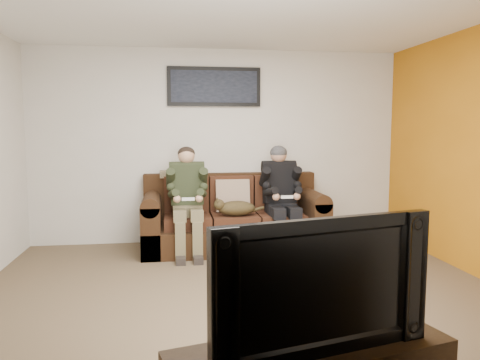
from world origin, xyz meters
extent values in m
plane|color=brown|center=(0.00, 0.00, 0.00)|extent=(5.00, 5.00, 0.00)
plane|color=silver|center=(0.00, 0.00, 2.60)|extent=(5.00, 5.00, 0.00)
plane|color=beige|center=(0.00, 2.25, 1.30)|extent=(5.00, 0.00, 5.00)
plane|color=beige|center=(0.00, -2.25, 1.30)|extent=(5.00, 0.00, 5.00)
cube|color=black|center=(0.14, 1.75, 0.16)|extent=(2.30, 0.99, 0.31)
cube|color=black|center=(0.14, 2.14, 0.63)|extent=(2.30, 0.21, 0.63)
cube|color=black|center=(-0.89, 1.75, 0.31)|extent=(0.23, 0.99, 0.63)
cube|color=black|center=(1.18, 1.75, 0.31)|extent=(0.23, 0.99, 0.63)
cylinder|color=black|center=(-0.89, 1.75, 0.63)|extent=(0.23, 0.99, 0.23)
cylinder|color=black|center=(1.18, 1.75, 0.63)|extent=(0.23, 0.99, 0.23)
cube|color=#3D2012|center=(-0.45, 1.70, 0.39)|extent=(0.57, 0.63, 0.15)
cube|color=#3D2012|center=(-0.45, 2.00, 0.69)|extent=(0.57, 0.15, 0.46)
cube|color=#3D2012|center=(0.14, 1.70, 0.39)|extent=(0.57, 0.63, 0.15)
cube|color=#3D2012|center=(0.14, 2.00, 0.69)|extent=(0.57, 0.15, 0.46)
cube|color=#3D2012|center=(0.74, 1.70, 0.39)|extent=(0.57, 0.63, 0.15)
cube|color=#3D2012|center=(0.74, 2.00, 0.69)|extent=(0.57, 0.15, 0.46)
cube|color=#9A7C65|center=(0.14, 1.88, 0.67)|extent=(0.44, 0.21, 0.44)
cube|color=gray|center=(-0.56, 2.12, 0.94)|extent=(0.47, 0.23, 0.08)
cube|color=brown|center=(-0.45, 1.67, 0.53)|extent=(0.36, 0.30, 0.14)
cube|color=#262D1B|center=(-0.45, 1.77, 0.83)|extent=(0.40, 0.30, 0.53)
cylinder|color=#262D1B|center=(-0.45, 1.79, 1.04)|extent=(0.44, 0.18, 0.18)
sphere|color=tan|center=(-0.45, 1.81, 1.20)|extent=(0.21, 0.21, 0.21)
cube|color=brown|center=(-0.55, 1.47, 0.52)|extent=(0.15, 0.42, 0.13)
cube|color=brown|center=(-0.35, 1.47, 0.52)|extent=(0.15, 0.42, 0.13)
cube|color=brown|center=(-0.55, 1.27, 0.23)|extent=(0.12, 0.13, 0.46)
cube|color=brown|center=(-0.35, 1.27, 0.23)|extent=(0.12, 0.13, 0.46)
cube|color=black|center=(-0.55, 1.19, 0.04)|extent=(0.11, 0.26, 0.08)
cube|color=black|center=(-0.35, 1.19, 0.04)|extent=(0.11, 0.26, 0.08)
cylinder|color=#262D1B|center=(-0.65, 1.70, 0.93)|extent=(0.11, 0.30, 0.28)
cylinder|color=#262D1B|center=(-0.25, 1.70, 0.93)|extent=(0.11, 0.30, 0.28)
cylinder|color=#262D1B|center=(-0.62, 1.48, 0.77)|extent=(0.14, 0.32, 0.15)
cylinder|color=#262D1B|center=(-0.28, 1.48, 0.77)|extent=(0.14, 0.32, 0.15)
sphere|color=tan|center=(-0.58, 1.36, 0.72)|extent=(0.09, 0.09, 0.09)
sphere|color=tan|center=(-0.32, 1.36, 0.72)|extent=(0.09, 0.09, 0.09)
cube|color=white|center=(-0.45, 1.34, 0.72)|extent=(0.15, 0.04, 0.03)
ellipsoid|color=black|center=(-0.45, 1.82, 1.23)|extent=(0.22, 0.22, 0.17)
cube|color=black|center=(0.74, 1.67, 0.53)|extent=(0.36, 0.30, 0.14)
cube|color=black|center=(0.74, 1.77, 0.83)|extent=(0.40, 0.30, 0.53)
cylinder|color=black|center=(0.74, 1.79, 1.04)|extent=(0.44, 0.18, 0.18)
sphere|color=#A4755B|center=(0.74, 1.81, 1.20)|extent=(0.21, 0.21, 0.21)
cube|color=black|center=(0.64, 1.47, 0.52)|extent=(0.15, 0.42, 0.13)
cube|color=black|center=(0.84, 1.47, 0.52)|extent=(0.15, 0.42, 0.13)
cube|color=black|center=(0.64, 1.27, 0.23)|extent=(0.12, 0.13, 0.46)
cube|color=black|center=(0.84, 1.27, 0.23)|extent=(0.12, 0.13, 0.46)
cube|color=black|center=(0.64, 1.19, 0.04)|extent=(0.11, 0.26, 0.08)
cube|color=black|center=(0.84, 1.19, 0.04)|extent=(0.11, 0.26, 0.08)
cylinder|color=black|center=(0.54, 1.70, 0.93)|extent=(0.11, 0.30, 0.28)
cylinder|color=black|center=(0.94, 1.70, 0.93)|extent=(0.11, 0.30, 0.28)
cylinder|color=black|center=(0.57, 1.48, 0.77)|extent=(0.14, 0.32, 0.15)
cylinder|color=black|center=(0.91, 1.48, 0.77)|extent=(0.14, 0.32, 0.15)
sphere|color=#A4755B|center=(0.61, 1.36, 0.72)|extent=(0.09, 0.09, 0.09)
sphere|color=#A4755B|center=(0.87, 1.36, 0.72)|extent=(0.09, 0.09, 0.09)
cube|color=white|center=(0.74, 1.34, 0.72)|extent=(0.15, 0.04, 0.03)
ellipsoid|color=black|center=(0.74, 1.81, 1.23)|extent=(0.22, 0.22, 0.19)
ellipsoid|color=#4D3D1E|center=(0.15, 1.57, 0.56)|extent=(0.47, 0.26, 0.19)
sphere|color=#4D3D1E|center=(-0.07, 1.54, 0.61)|extent=(0.14, 0.14, 0.14)
cone|color=#4D3D1E|center=(-0.09, 1.50, 0.68)|extent=(0.04, 0.04, 0.04)
cone|color=#4D3D1E|center=(-0.09, 1.57, 0.68)|extent=(0.04, 0.04, 0.04)
cylinder|color=#4D3D1E|center=(0.39, 1.62, 0.52)|extent=(0.26, 0.13, 0.08)
cube|color=black|center=(-0.06, 2.22, 2.10)|extent=(1.25, 0.04, 0.52)
cube|color=black|center=(-0.06, 2.19, 2.10)|extent=(1.15, 0.01, 0.42)
imported|color=black|center=(0.05, -1.95, 0.79)|extent=(1.16, 0.43, 0.67)
camera|label=1|loc=(-0.64, -4.11, 1.54)|focal=35.00mm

